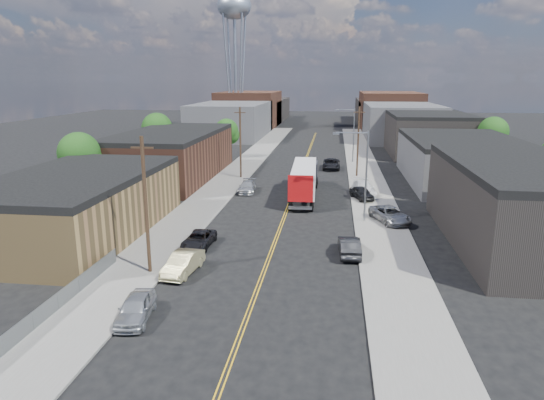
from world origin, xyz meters
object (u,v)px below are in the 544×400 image
(car_right_lot_b, at_px, (364,188))
(car_ahead_truck, at_px, (331,164))
(car_left_d, at_px, (247,187))
(car_left_a, at_px, (136,308))
(car_left_c, at_px, (199,239))
(water_tower, at_px, (234,11))
(car_right_lot_c, at_px, (362,193))
(semi_truck, at_px, (305,177))
(car_left_b, at_px, (183,263))
(car_right_oncoming, at_px, (349,246))
(car_right_lot_a, at_px, (390,214))

(car_right_lot_b, relative_size, car_ahead_truck, 1.00)
(car_left_d, bearing_deg, car_right_lot_b, -4.74)
(car_left_a, bearing_deg, car_left_c, 81.80)
(car_left_a, distance_m, car_left_c, 12.86)
(water_tower, xyz_separation_m, car_left_d, (16.27, -73.62, -29.96))
(car_left_d, bearing_deg, car_right_lot_c, -12.91)
(car_right_lot_b, distance_m, car_ahead_truck, 18.18)
(water_tower, xyz_separation_m, car_right_lot_c, (30.20, -76.00, -29.78))
(semi_truck, bearing_deg, car_left_d, 169.26)
(car_left_b, height_order, car_right_oncoming, car_left_b)
(semi_truck, relative_size, car_left_d, 3.27)
(car_left_c, distance_m, car_left_d, 20.38)
(car_left_a, bearing_deg, car_ahead_truck, 70.48)
(car_right_oncoming, xyz_separation_m, car_right_lot_a, (4.17, 9.43, 0.14))
(car_right_lot_b, relative_size, car_right_lot_c, 1.33)
(car_left_c, bearing_deg, car_right_lot_a, 30.11)
(water_tower, height_order, car_left_a, water_tower)
(car_left_d, xyz_separation_m, car_ahead_truck, (10.23, 17.36, 0.10))
(car_right_lot_a, bearing_deg, car_right_oncoming, -135.61)
(car_left_b, distance_m, car_right_lot_b, 29.44)
(water_tower, height_order, car_left_b, water_tower)
(car_ahead_truck, bearing_deg, car_right_lot_c, -79.23)
(semi_truck, bearing_deg, car_left_a, -105.66)
(car_right_oncoming, bearing_deg, car_left_c, -5.14)
(car_right_lot_b, bearing_deg, car_left_a, -121.48)
(semi_truck, xyz_separation_m, car_left_a, (-7.90, -32.11, -1.56))
(car_right_oncoming, xyz_separation_m, car_right_lot_c, (1.90, 18.42, 0.12))
(car_left_c, height_order, car_right_lot_a, car_right_lot_a)
(water_tower, bearing_deg, car_right_oncoming, -73.31)
(car_left_d, bearing_deg, car_ahead_truck, 56.26)
(car_left_c, relative_size, car_ahead_truck, 0.82)
(semi_truck, bearing_deg, car_left_c, -113.67)
(car_left_b, xyz_separation_m, car_right_lot_a, (16.25, 14.75, 0.13))
(car_left_d, height_order, car_right_oncoming, car_right_oncoming)
(car_right_lot_a, bearing_deg, car_left_c, -173.36)
(car_right_lot_a, xyz_separation_m, car_right_lot_c, (-2.27, 8.98, -0.02))
(car_right_lot_b, bearing_deg, car_right_lot_a, -86.96)
(water_tower, bearing_deg, car_right_lot_b, -67.59)
(car_right_lot_c, relative_size, car_ahead_truck, 0.75)
(water_tower, bearing_deg, car_right_lot_c, -68.33)
(semi_truck, distance_m, car_left_c, 20.80)
(car_left_c, xyz_separation_m, car_right_lot_a, (16.68, 9.02, 0.25))
(car_right_lot_a, bearing_deg, semi_truck, 109.51)
(car_left_b, height_order, car_ahead_truck, car_ahead_truck)
(car_left_b, relative_size, car_right_lot_b, 0.83)
(car_ahead_truck, bearing_deg, car_left_c, -105.70)
(semi_truck, height_order, car_right_lot_b, semi_truck)
(water_tower, bearing_deg, car_ahead_truck, -64.78)
(car_left_b, height_order, car_right_lot_a, car_right_lot_a)
(car_left_d, xyz_separation_m, car_right_oncoming, (12.03, -20.79, 0.07))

